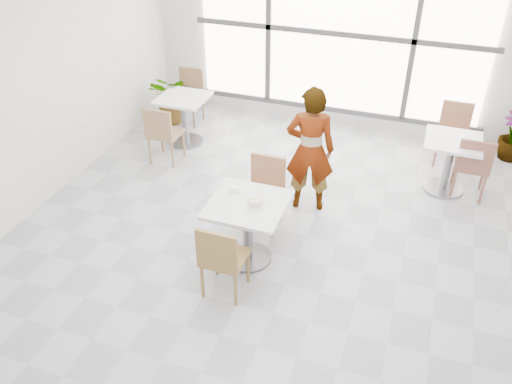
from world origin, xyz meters
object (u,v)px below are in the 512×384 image
(bg_chair_left_far, at_px, (189,92))
(bg_chair_right_far, at_px, (454,129))
(chair_near, at_px, (221,257))
(bg_table_left, at_px, (184,113))
(coffee_cup, at_px, (233,190))
(person, at_px, (310,150))
(bg_table_right, at_px, (450,158))
(bg_chair_left_near, at_px, (162,131))
(main_table, at_px, (248,220))
(plant_left, at_px, (174,98))
(chair_far, at_px, (265,187))
(oatmeal_bowl, at_px, (255,201))
(bg_chair_right_near, at_px, (473,164))

(bg_chair_left_far, xyz_separation_m, bg_chair_right_far, (4.10, 0.03, 0.00))
(chair_near, distance_m, bg_table_left, 3.39)
(coffee_cup, distance_m, bg_chair_right_far, 3.64)
(person, xyz_separation_m, bg_table_right, (1.62, 0.97, -0.32))
(chair_near, height_order, coffee_cup, chair_near)
(bg_chair_left_near, height_order, bg_chair_right_far, same)
(main_table, bearing_deg, chair_near, -94.61)
(person, relative_size, plant_left, 1.97)
(bg_table_right, xyz_separation_m, bg_chair_right_far, (0.02, 0.84, 0.01))
(bg_chair_left_far, bearing_deg, main_table, -54.82)
(chair_far, distance_m, person, 0.71)
(oatmeal_bowl, distance_m, coffee_cup, 0.34)
(main_table, distance_m, bg_chair_left_near, 2.44)
(oatmeal_bowl, distance_m, person, 1.25)
(oatmeal_bowl, xyz_separation_m, bg_chair_right_near, (2.17, 2.10, -0.29))
(person, bearing_deg, bg_table_right, -161.17)
(bg_chair_left_far, distance_m, bg_chair_right_near, 4.46)
(chair_near, xyz_separation_m, oatmeal_bowl, (0.13, 0.61, 0.29))
(bg_chair_right_near, bearing_deg, main_table, 42.86)
(main_table, height_order, oatmeal_bowl, oatmeal_bowl)
(coffee_cup, relative_size, plant_left, 0.19)
(bg_chair_left_near, xyz_separation_m, bg_chair_right_near, (4.12, 0.51, 0.00))
(coffee_cup, xyz_separation_m, bg_chair_left_far, (-1.89, 2.85, -0.28))
(person, relative_size, bg_table_left, 2.15)
(bg_chair_left_far, bearing_deg, bg_table_left, -70.34)
(main_table, xyz_separation_m, bg_table_right, (1.98, 2.18, -0.04))
(bg_chair_left_far, bearing_deg, coffee_cup, -56.42)
(chair_far, bearing_deg, bg_table_right, 36.09)
(main_table, distance_m, bg_table_right, 2.95)
(plant_left, bearing_deg, bg_chair_right_near, -9.36)
(oatmeal_bowl, relative_size, bg_chair_right_near, 0.24)
(chair_near, height_order, plant_left, chair_near)
(main_table, xyz_separation_m, chair_far, (-0.05, 0.71, -0.02))
(chair_near, xyz_separation_m, bg_chair_left_far, (-2.06, 3.61, 0.00))
(bg_table_left, distance_m, bg_chair_left_far, 0.79)
(main_table, height_order, person, person)
(chair_far, xyz_separation_m, plant_left, (-2.28, 2.14, -0.09))
(coffee_cup, xyz_separation_m, bg_chair_left_near, (-1.64, 1.44, -0.28))
(chair_near, relative_size, bg_chair_left_near, 1.00)
(oatmeal_bowl, bearing_deg, chair_near, -102.36)
(oatmeal_bowl, xyz_separation_m, bg_chair_left_near, (-1.94, 1.59, -0.29))
(coffee_cup, height_order, bg_table_right, coffee_cup)
(chair_far, height_order, bg_chair_left_far, same)
(chair_near, distance_m, person, 1.90)
(chair_near, bearing_deg, oatmeal_bowl, -102.36)
(bg_chair_right_far, bearing_deg, bg_table_right, -91.10)
(chair_near, distance_m, plant_left, 4.15)
(chair_far, bearing_deg, coffee_cup, -106.85)
(bg_table_right, bearing_deg, plant_left, 171.19)
(coffee_cup, bearing_deg, bg_chair_left_far, 123.58)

